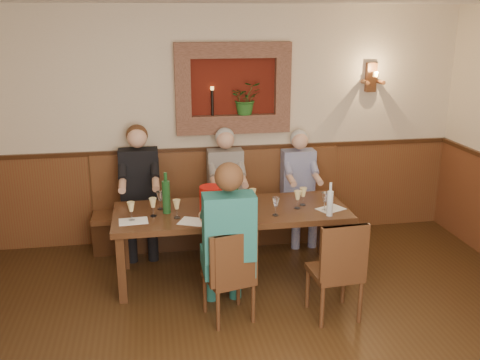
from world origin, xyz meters
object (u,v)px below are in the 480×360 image
(person_bench_mid, at_px, (226,198))
(wine_bottle_green_a, at_px, (235,194))
(wine_bottle_green_b, at_px, (166,196))
(chair_near_right, at_px, (334,288))
(dining_table, at_px, (231,216))
(bench, at_px, (220,216))
(person_bench_right, at_px, (299,196))
(chair_near_left, at_px, (229,292))
(person_bench_left, at_px, (141,200))
(person_chair_front, at_px, (228,253))
(water_bottle, at_px, (330,203))
(spittoon_bucket, at_px, (211,199))

(person_bench_mid, height_order, wine_bottle_green_a, person_bench_mid)
(wine_bottle_green_b, bearing_deg, chair_near_right, -33.55)
(dining_table, distance_m, chair_near_right, 1.31)
(chair_near_right, xyz_separation_m, person_bench_mid, (-0.73, 1.79, 0.31))
(dining_table, height_order, bench, bench)
(wine_bottle_green_b, bearing_deg, person_bench_right, 26.77)
(chair_near_left, bearing_deg, person_bench_left, 101.48)
(chair_near_left, relative_size, wine_bottle_green_b, 2.10)
(person_chair_front, distance_m, water_bottle, 1.21)
(water_bottle, bearing_deg, wine_bottle_green_b, 167.61)
(chair_near_right, distance_m, spittoon_bucket, 1.50)
(person_bench_left, relative_size, person_bench_right, 1.09)
(chair_near_left, relative_size, person_bench_right, 0.65)
(dining_table, bearing_deg, spittoon_bucket, -171.35)
(person_chair_front, bearing_deg, person_bench_left, 115.87)
(bench, xyz_separation_m, person_chair_front, (-0.15, -1.72, 0.29))
(person_bench_left, relative_size, spittoon_bucket, 5.50)
(wine_bottle_green_a, bearing_deg, chair_near_right, -49.33)
(bench, relative_size, person_bench_left, 2.01)
(chair_near_right, relative_size, person_bench_right, 0.70)
(person_bench_mid, bearing_deg, wine_bottle_green_b, -131.71)
(spittoon_bucket, bearing_deg, bench, 77.88)
(person_bench_mid, bearing_deg, wine_bottle_green_a, -92.87)
(chair_near_left, bearing_deg, person_bench_mid, 68.68)
(chair_near_left, bearing_deg, water_bottle, 10.72)
(person_bench_left, height_order, wine_bottle_green_b, person_bench_left)
(person_bench_mid, relative_size, wine_bottle_green_a, 3.28)
(person_bench_mid, xyz_separation_m, wine_bottle_green_b, (-0.73, -0.82, 0.34))
(dining_table, bearing_deg, chair_near_right, -49.80)
(chair_near_left, bearing_deg, wine_bottle_green_a, 63.51)
(person_chair_front, bearing_deg, person_bench_mid, 82.04)
(dining_table, distance_m, chair_near_left, 0.94)
(bench, distance_m, water_bottle, 1.68)
(person_bench_left, bearing_deg, person_bench_right, 0.12)
(person_bench_left, distance_m, person_bench_right, 1.90)
(water_bottle, bearing_deg, person_bench_left, 148.10)
(chair_near_right, bearing_deg, bench, 109.13)
(bench, bearing_deg, person_bench_left, -173.43)
(bench, height_order, person_bench_mid, person_bench_mid)
(water_bottle, bearing_deg, chair_near_left, -155.51)
(dining_table, xyz_separation_m, wine_bottle_green_b, (-0.66, 0.02, 0.25))
(dining_table, height_order, chair_near_left, chair_near_left)
(dining_table, relative_size, person_chair_front, 1.60)
(chair_near_right, height_order, person_bench_mid, person_bench_mid)
(wine_bottle_green_a, bearing_deg, bench, 91.56)
(dining_table, bearing_deg, chair_near_left, -100.23)
(dining_table, relative_size, wine_bottle_green_b, 5.63)
(person_bench_left, xyz_separation_m, wine_bottle_green_b, (0.28, -0.82, 0.31))
(bench, height_order, wine_bottle_green_a, wine_bottle_green_a)
(chair_near_left, xyz_separation_m, person_chair_front, (-0.00, 0.06, 0.36))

